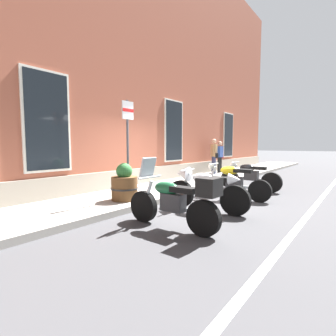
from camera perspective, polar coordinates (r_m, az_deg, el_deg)
The scene contains 12 objects.
ground_plane at distance 7.40m, azimuth 2.92°, elevation -6.72°, with size 140.00×140.00×0.00m, color #38383A.
sidewalk at distance 8.06m, azimuth -3.68°, elevation -5.23°, with size 32.74×2.24×0.14m, color gray.
lane_stripe at distance 6.23m, azimuth 28.34°, elevation -9.55°, with size 32.74×0.12×0.01m, color silver.
brick_pub_facade at distance 12.07m, azimuth -21.97°, elevation 22.44°, with size 26.74×7.07×10.39m.
motorcycle_green_touring at distance 4.61m, azimuth 1.78°, elevation -7.17°, with size 0.62×1.98×1.28m.
motorcycle_white_sport at distance 5.97m, azimuth 7.90°, elevation -4.23°, with size 0.62×2.04×1.01m.
motorcycle_yellow_naked at distance 7.41m, azimuth 13.99°, elevation -3.03°, with size 0.62×2.09×1.00m.
motorcycle_black_naked at distance 9.04m, azimuth 17.60°, elevation -1.74°, with size 0.62×2.08×0.95m.
pedestrian_tan_coat at distance 12.62m, azimuth 10.16°, elevation 3.04°, with size 0.48×0.56×1.68m.
pedestrian_blue_top at distance 13.18m, azimuth 11.43°, elevation 2.79°, with size 0.66×0.21×1.57m.
parking_sign at distance 6.50m, azimuth -8.92°, elevation 7.02°, with size 0.36×0.07×2.48m.
barrel_planter at distance 6.52m, azimuth -9.65°, elevation -3.74°, with size 0.68×0.68×0.93m.
Camera 1 is at (-5.98, -4.10, 1.51)m, focal length 27.46 mm.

